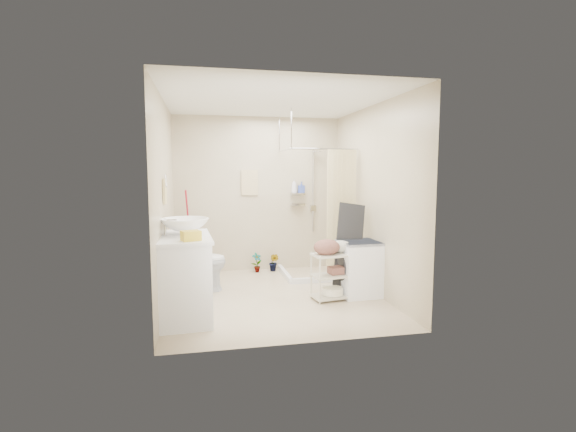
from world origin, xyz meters
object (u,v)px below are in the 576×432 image
vanity (184,277)px  toilet (196,262)px  laundry_rack (333,272)px  washing_machine (359,268)px

vanity → toilet: vanity is taller
vanity → laundry_rack: bearing=5.8°
toilet → laundry_rack: size_ratio=1.13×
toilet → laundry_rack: bearing=-112.3°
vanity → washing_machine: size_ratio=1.46×
washing_machine → vanity: bearing=-172.0°
washing_machine → laundry_rack: washing_machine is taller
laundry_rack → toilet: bearing=147.5°
vanity → washing_machine: vanity is taller
toilet → laundry_rack: (1.77, -0.78, -0.05)m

